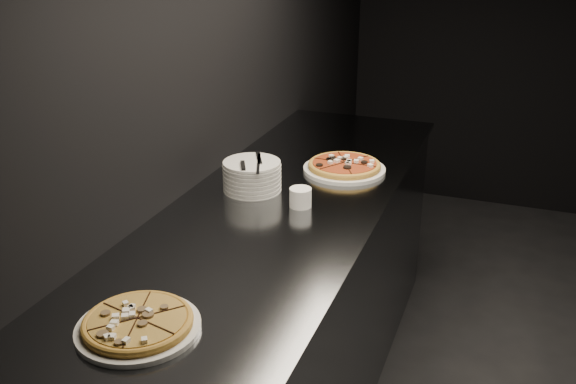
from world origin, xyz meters
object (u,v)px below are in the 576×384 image
(pizza_tomato, at_px, (344,166))
(ramekin, at_px, (300,197))
(cutlery, at_px, (252,163))
(plate_stack, at_px, (252,176))
(counter, at_px, (281,309))
(pizza_mushroom, at_px, (138,324))

(pizza_tomato, bearing_deg, ramekin, -97.10)
(cutlery, distance_m, ramekin, 0.24)
(plate_stack, bearing_deg, ramekin, -20.34)
(plate_stack, xyz_separation_m, ramekin, (0.22, -0.08, -0.02))
(counter, xyz_separation_m, plate_stack, (-0.14, 0.07, 0.52))
(pizza_mushroom, xyz_separation_m, cutlery, (-0.09, 0.93, 0.10))
(cutlery, relative_size, ramekin, 2.89)
(plate_stack, distance_m, cutlery, 0.06)
(pizza_tomato, xyz_separation_m, ramekin, (-0.05, -0.40, 0.02))
(counter, xyz_separation_m, pizza_tomato, (0.13, 0.39, 0.48))
(counter, bearing_deg, pizza_mushroom, -92.93)
(pizza_mushroom, relative_size, plate_stack, 1.52)
(counter, bearing_deg, plate_stack, 153.21)
(pizza_tomato, xyz_separation_m, cutlery, (-0.27, -0.33, 0.10))
(pizza_mushroom, xyz_separation_m, plate_stack, (-0.10, 0.94, 0.04))
(pizza_mushroom, height_order, cutlery, cutlery)
(pizza_mushroom, height_order, pizza_tomato, pizza_tomato)
(cutlery, bearing_deg, pizza_mushroom, -111.60)
(plate_stack, bearing_deg, counter, -26.79)
(plate_stack, xyz_separation_m, cutlery, (0.01, -0.02, 0.06))
(cutlery, bearing_deg, pizza_tomato, 24.24)
(ramekin, bearing_deg, pizza_mushroom, -98.20)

